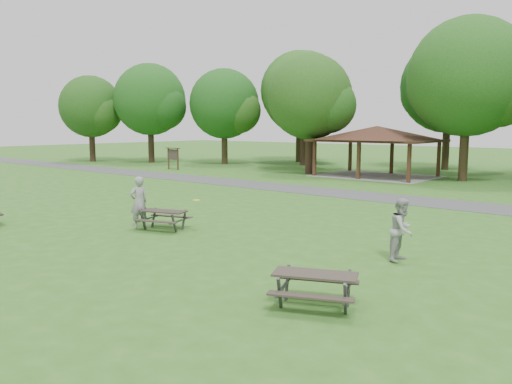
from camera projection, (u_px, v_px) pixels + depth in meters
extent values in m
plane|color=#2D631C|center=(156.00, 240.00, 16.61)|extent=(160.00, 160.00, 0.00)
cube|color=#434345|center=(359.00, 195.00, 27.26)|extent=(120.00, 3.20, 0.02)
cube|color=#3B2215|center=(315.00, 159.00, 37.53)|extent=(0.22, 0.22, 2.60)
cube|color=#391F14|center=(350.00, 155.00, 41.64)|extent=(0.22, 0.22, 2.60)
cube|color=#392414|center=(359.00, 161.00, 35.18)|extent=(0.22, 0.22, 2.60)
cube|color=#331C12|center=(392.00, 157.00, 39.29)|extent=(0.22, 0.22, 2.60)
cube|color=#391F14|center=(409.00, 164.00, 32.83)|extent=(0.22, 0.22, 2.60)
cube|color=#382214|center=(439.00, 159.00, 36.94)|extent=(0.22, 0.22, 2.60)
cube|color=black|center=(377.00, 140.00, 37.05)|extent=(8.60, 6.60, 0.16)
pyramid|color=#371F16|center=(377.00, 133.00, 36.98)|extent=(7.01, 7.01, 1.00)
cube|color=gray|center=(376.00, 176.00, 37.41)|extent=(8.40, 6.40, 0.03)
cube|color=#3B2315|center=(169.00, 159.00, 43.27)|extent=(0.10, 0.10, 1.80)
cube|color=#382114|center=(178.00, 159.00, 42.51)|extent=(0.10, 0.10, 1.80)
cube|color=#2F2722|center=(173.00, 155.00, 42.84)|extent=(1.40, 0.06, 0.90)
cube|color=#301D13|center=(173.00, 148.00, 42.77)|extent=(1.60, 0.30, 0.06)
cylinder|color=black|center=(151.00, 145.00, 50.89)|extent=(0.60, 0.60, 3.67)
sphere|color=#144614|center=(150.00, 100.00, 50.29)|extent=(7.20, 7.20, 7.20)
sphere|color=#124012|center=(163.00, 106.00, 49.58)|extent=(4.68, 4.68, 4.68)
sphere|color=#164513|center=(140.00, 105.00, 51.12)|extent=(4.32, 4.32, 4.32)
cylinder|color=#302315|center=(225.00, 147.00, 49.13)|extent=(0.60, 0.60, 3.32)
sphere|color=#134514|center=(224.00, 104.00, 48.57)|extent=(6.80, 6.80, 6.80)
sphere|color=#1E4814|center=(238.00, 111.00, 47.92)|extent=(4.42, 4.42, 4.42)
sphere|color=#1A4213|center=(213.00, 109.00, 49.35)|extent=(4.08, 4.08, 4.08)
cylinder|color=black|center=(303.00, 145.00, 47.31)|extent=(0.60, 0.60, 3.85)
sphere|color=#1E4D16|center=(304.00, 93.00, 46.66)|extent=(7.80, 7.80, 7.80)
sphere|color=#1C4413|center=(322.00, 101.00, 45.88)|extent=(5.07, 5.07, 5.07)
sphere|color=#1C4F16|center=(289.00, 100.00, 47.58)|extent=(4.68, 4.68, 4.68)
cylinder|color=black|center=(309.00, 152.00, 39.21)|extent=(0.60, 0.60, 3.50)
sphere|color=#1B4413|center=(310.00, 97.00, 38.65)|extent=(6.60, 6.60, 6.60)
sphere|color=#184614|center=(328.00, 105.00, 38.02)|extent=(4.29, 4.29, 4.29)
sphere|color=#154B16|center=(294.00, 104.00, 39.40)|extent=(3.96, 3.96, 3.96)
cylinder|color=#302215|center=(464.00, 152.00, 34.09)|extent=(0.60, 0.60, 4.02)
sphere|color=#194915|center=(468.00, 77.00, 33.42)|extent=(8.00, 8.00, 8.00)
sphere|color=#1C4614|center=(497.00, 88.00, 32.61)|extent=(5.20, 5.20, 5.20)
sphere|color=#184413|center=(442.00, 87.00, 34.37)|extent=(4.80, 4.80, 4.80)
cylinder|color=black|center=(299.00, 141.00, 51.84)|extent=(0.60, 0.60, 4.38)
sphere|color=#194B15|center=(299.00, 90.00, 51.15)|extent=(8.00, 8.00, 8.00)
sphere|color=#1D4814|center=(316.00, 98.00, 50.34)|extent=(5.20, 5.20, 5.20)
sphere|color=#1D4D16|center=(286.00, 97.00, 52.10)|extent=(4.80, 4.80, 4.80)
cylinder|color=black|center=(446.00, 146.00, 42.71)|extent=(0.60, 0.60, 4.13)
sphere|color=#124213|center=(449.00, 85.00, 42.04)|extent=(8.00, 8.00, 8.00)
sphere|color=#134012|center=(472.00, 94.00, 41.23)|extent=(5.20, 5.20, 5.20)
sphere|color=#1C4313|center=(429.00, 93.00, 42.98)|extent=(4.80, 4.80, 4.80)
cylinder|color=black|center=(92.00, 146.00, 52.45)|extent=(0.60, 0.60, 3.32)
sphere|color=#184212|center=(91.00, 107.00, 51.91)|extent=(6.40, 6.40, 6.40)
sphere|color=#1B4212|center=(101.00, 113.00, 51.30)|extent=(4.16, 4.16, 4.16)
sphere|color=#1E4A15|center=(82.00, 111.00, 52.63)|extent=(3.84, 3.84, 3.84)
cube|color=#2B231F|center=(163.00, 211.00, 18.24)|extent=(1.81, 1.17, 0.05)
cube|color=#2E2621|center=(155.00, 221.00, 17.76)|extent=(1.68, 0.76, 0.04)
cube|color=#302823|center=(172.00, 216.00, 18.79)|extent=(1.68, 0.76, 0.04)
cube|color=#38383A|center=(143.00, 221.00, 18.19)|extent=(0.16, 0.35, 0.73)
cube|color=#38383B|center=(154.00, 218.00, 18.84)|extent=(0.16, 0.35, 0.73)
cube|color=#454548|center=(149.00, 218.00, 18.51)|extent=(0.49, 1.32, 0.05)
cube|color=#3D3D3F|center=(174.00, 223.00, 17.72)|extent=(0.16, 0.35, 0.73)
cube|color=#3F4042|center=(184.00, 220.00, 18.37)|extent=(0.16, 0.35, 0.73)
cube|color=#47474A|center=(179.00, 221.00, 18.04)|extent=(0.49, 1.32, 0.05)
cube|color=#312923|center=(315.00, 274.00, 10.44)|extent=(1.88, 1.34, 0.05)
cube|color=#2F2722|center=(310.00, 297.00, 9.93)|extent=(1.70, 0.94, 0.04)
cube|color=black|center=(319.00, 279.00, 11.02)|extent=(1.70, 0.94, 0.04)
cube|color=#3B3B3D|center=(280.00, 293.00, 10.32)|extent=(0.20, 0.36, 0.76)
cube|color=#3A3A3C|center=(287.00, 283.00, 11.01)|extent=(0.20, 0.36, 0.76)
cube|color=#3F3F41|center=(284.00, 286.00, 10.66)|extent=(0.63, 1.32, 0.05)
cube|color=#424244|center=(345.00, 299.00, 9.95)|extent=(0.20, 0.36, 0.76)
cube|color=#3C3C3E|center=(349.00, 288.00, 10.65)|extent=(0.20, 0.36, 0.76)
cube|color=#3A3B3D|center=(347.00, 292.00, 10.30)|extent=(0.63, 1.32, 0.05)
cylinder|color=yellow|center=(196.00, 200.00, 17.26)|extent=(0.34, 0.34, 0.02)
imported|color=gray|center=(139.00, 202.00, 18.51)|extent=(0.57, 0.77, 1.93)
imported|color=#A3A3A6|center=(402.00, 230.00, 14.01)|extent=(0.70, 0.89, 1.79)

